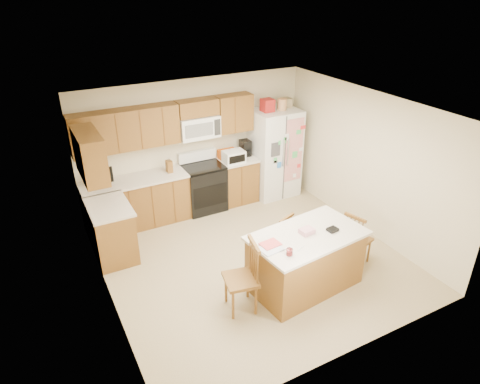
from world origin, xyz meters
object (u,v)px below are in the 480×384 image
windsor_chair_left (243,279)px  refrigerator (274,152)px  stove (203,187)px  island (305,260)px  windsor_chair_back (279,239)px  windsor_chair_right (356,239)px

windsor_chair_left → refrigerator: bearing=51.2°
stove → windsor_chair_left: 2.94m
island → windsor_chair_back: island is taller
refrigerator → windsor_chair_back: (-1.21, -2.10, -0.52)m
stove → island: (0.36, -2.87, -0.02)m
stove → refrigerator: (1.57, -0.06, 0.45)m
island → windsor_chair_right: size_ratio=1.91×
stove → island: bearing=-82.9°
refrigerator → island: bearing=-113.4°
refrigerator → windsor_chair_left: refrigerator is taller
stove → windsor_chair_right: size_ratio=1.25×
stove → windsor_chair_right: 3.11m
refrigerator → windsor_chair_right: refrigerator is taller
windsor_chair_right → stove: bearing=117.0°
refrigerator → island: refrigerator is taller
stove → refrigerator: refrigerator is taller
windsor_chair_left → stove: bearing=76.7°
island → windsor_chair_back: (0.00, 0.71, -0.05)m
windsor_chair_left → island: bearing=-0.6°
windsor_chair_back → windsor_chair_right: bearing=-30.2°
windsor_chair_back → refrigerator: bearing=60.0°
windsor_chair_left → windsor_chair_back: bearing=34.2°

